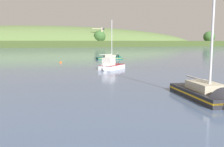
# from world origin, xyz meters

# --- Properties ---
(far_shoreline_hill) EXTENTS (425.87, 109.23, 40.91)m
(far_shoreline_hill) POSITION_xyz_m (26.27, 249.87, 0.39)
(far_shoreline_hill) COLOR #3C4E24
(far_shoreline_hill) RESTS_ON ground
(dockside_crane) EXTENTS (11.37, 6.01, 18.07)m
(dockside_crane) POSITION_xyz_m (71.79, 218.64, 8.48)
(dockside_crane) COLOR #4C4C51
(dockside_crane) RESTS_ON ground
(sailboat_midwater_white) EXTENTS (8.55, 3.72, 12.98)m
(sailboat_midwater_white) POSITION_xyz_m (15.32, 66.98, 0.24)
(sailboat_midwater_white) COLOR #0F564C
(sailboat_midwater_white) RESTS_ON ground
(sailboat_outer_reach) EXTENTS (5.18, 9.76, 16.06)m
(sailboat_outer_reach) POSITION_xyz_m (1.99, 15.41, 0.30)
(sailboat_outer_reach) COLOR #232328
(sailboat_outer_reach) RESTS_ON ground
(fishing_boat_moored) EXTENTS (6.64, 5.82, 4.15)m
(fishing_boat_moored) POSITION_xyz_m (3.71, 42.22, 0.48)
(fishing_boat_moored) COLOR white
(fishing_boat_moored) RESTS_ON ground
(mooring_buoy_foreground) EXTENTS (0.71, 0.71, 0.79)m
(mooring_buoy_foreground) POSITION_xyz_m (-1.70, 61.24, 0.00)
(mooring_buoy_foreground) COLOR #EA5B19
(mooring_buoy_foreground) RESTS_ON ground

